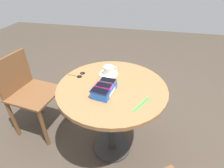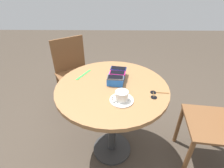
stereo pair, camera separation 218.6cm
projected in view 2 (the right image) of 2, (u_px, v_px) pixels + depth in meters
ground_plane at (112, 149)px, 1.73m from camera, size 8.00×8.00×0.00m
round_table at (112, 99)px, 1.39m from camera, size 0.85×0.85×0.75m
phone_box at (117, 77)px, 1.38m from camera, size 0.23×0.15×0.06m
phone_navy at (118, 69)px, 1.42m from camera, size 0.08×0.14×0.01m
phone_magenta at (117, 73)px, 1.36m from camera, size 0.08×0.13×0.01m
phone_gray at (115, 78)px, 1.30m from camera, size 0.08×0.13×0.01m
saucer at (122, 100)px, 1.17m from camera, size 0.16×0.16×0.01m
coffee_cup at (121, 96)px, 1.15m from camera, size 0.09×0.11×0.07m
lanyard_strap at (84, 75)px, 1.46m from camera, size 0.17×0.10×0.00m
sunglasses at (155, 95)px, 1.23m from camera, size 0.10×0.14×0.01m
chair_near_window at (222, 125)px, 1.37m from camera, size 0.47×0.47×0.84m
chair_far_side at (75, 74)px, 2.07m from camera, size 0.56×0.56×0.85m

